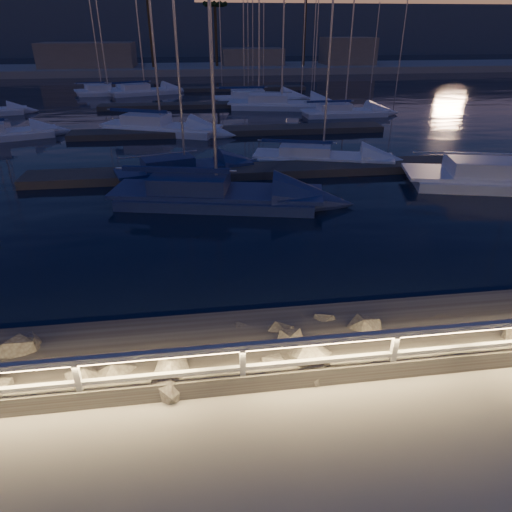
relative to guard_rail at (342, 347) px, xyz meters
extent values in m
plane|color=gray|center=(0.07, 0.00, -0.77)|extent=(400.00, 400.00, 0.00)
cube|color=gray|center=(0.07, -2.50, -0.87)|extent=(240.00, 5.00, 0.20)
cube|color=slate|center=(0.07, 1.50, -1.07)|extent=(240.00, 3.45, 1.29)
plane|color=black|center=(0.07, 80.00, -1.37)|extent=(320.00, 320.00, 0.00)
plane|color=black|center=(0.07, 0.00, -1.97)|extent=(400.00, 400.00, 0.00)
cube|color=silver|center=(-4.93, 0.00, -0.27)|extent=(0.11, 0.11, 1.00)
cube|color=silver|center=(-1.93, 0.00, -0.27)|extent=(0.11, 0.11, 1.00)
cube|color=silver|center=(1.07, 0.00, -0.27)|extent=(0.11, 0.11, 1.00)
cube|color=silver|center=(0.07, 0.00, 0.23)|extent=(44.00, 0.12, 0.12)
cube|color=silver|center=(0.07, 0.00, -0.27)|extent=(44.00, 0.09, 0.09)
cube|color=#F0B96C|center=(0.07, -0.02, 0.15)|extent=(44.00, 0.04, 0.03)
sphere|color=slate|center=(-5.25, 2.44, -1.19)|extent=(0.74, 0.74, 0.74)
sphere|color=slate|center=(-0.73, 1.11, -0.91)|extent=(0.95, 0.95, 0.95)
sphere|color=slate|center=(0.04, 1.46, -0.98)|extent=(1.08, 1.08, 1.08)
cube|color=#554D46|center=(0.07, 16.00, -1.17)|extent=(22.00, 2.00, 0.40)
cube|color=#554D46|center=(0.07, 26.00, -1.17)|extent=(22.00, 2.00, 0.40)
cube|color=#554D46|center=(0.07, 38.00, -1.17)|extent=(22.00, 2.00, 0.40)
cube|color=#554D46|center=(0.07, 50.00, -1.17)|extent=(22.00, 2.00, 0.40)
cube|color=gray|center=(0.07, 74.00, -0.97)|extent=(160.00, 14.00, 1.20)
cube|color=gray|center=(-17.93, 74.00, 1.03)|extent=(14.00, 8.00, 4.00)
cube|color=gray|center=(8.07, 75.00, 0.53)|extent=(10.00, 6.00, 3.00)
cube|color=gray|center=(24.07, 74.00, 1.33)|extent=(8.00, 7.00, 4.60)
cylinder|color=brown|center=(-7.93, 72.00, 4.88)|extent=(0.44, 0.44, 10.50)
cylinder|color=brown|center=(2.07, 73.00, 4.13)|extent=(0.44, 0.44, 9.00)
cylinder|color=brown|center=(16.07, 72.00, 5.38)|extent=(0.44, 0.44, 11.50)
cube|color=#3C4A5D|center=(0.07, 130.00, 3.23)|extent=(220.00, 30.00, 14.00)
cube|color=navy|center=(-3.06, 16.31, -1.22)|extent=(6.67, 3.76, 0.49)
cube|color=navy|center=(-3.06, 16.31, -0.91)|extent=(7.09, 3.60, 0.13)
cube|color=navy|center=(-3.91, 16.07, -0.60)|extent=(2.80, 2.19, 0.58)
cylinder|color=#A4A4A9|center=(-3.06, 16.31, 4.68)|extent=(0.11, 0.11, 11.00)
cylinder|color=#A4A4A9|center=(-4.33, 15.95, -0.15)|extent=(3.83, 1.15, 0.07)
cube|color=navy|center=(-1.71, 12.00, -1.22)|extent=(8.70, 4.55, 0.60)
cube|color=navy|center=(-1.71, 12.00, -0.84)|extent=(9.29, 4.30, 0.16)
cube|color=navy|center=(-2.83, 12.26, -0.46)|extent=(3.61, 2.74, 0.71)
cylinder|color=#A4A4A9|center=(-3.39, 12.39, 0.08)|extent=(5.07, 1.24, 0.09)
cube|color=white|center=(11.17, 12.68, -0.43)|extent=(4.09, 3.16, 0.74)
cylinder|color=#A4A4A9|center=(10.55, 12.85, 0.14)|extent=(5.65, 1.55, 0.09)
cube|color=white|center=(-15.41, 26.40, -1.22)|extent=(6.96, 4.31, 0.51)
cube|color=white|center=(-15.41, 26.40, -0.90)|extent=(7.36, 4.19, 0.14)
cube|color=white|center=(10.31, 31.76, -1.22)|extent=(6.92, 2.43, 0.50)
cube|color=white|center=(10.31, 31.76, -0.91)|extent=(7.49, 2.10, 0.14)
cube|color=white|center=(9.35, 31.74, -0.59)|extent=(2.71, 1.77, 0.59)
cylinder|color=#A4A4A9|center=(10.31, 31.76, 5.15)|extent=(0.11, 0.11, 11.94)
cylinder|color=#A4A4A9|center=(8.88, 31.73, -0.14)|extent=(4.30, 0.16, 0.07)
cube|color=white|center=(4.49, 17.55, -1.22)|extent=(7.40, 4.28, 0.47)
cube|color=white|center=(4.49, 17.55, -0.92)|extent=(7.86, 4.11, 0.13)
cube|color=white|center=(3.56, 17.84, -0.63)|extent=(3.12, 2.47, 0.56)
cylinder|color=#A4A4A9|center=(4.49, 17.55, 5.26)|extent=(0.10, 0.10, 12.19)
cylinder|color=#A4A4A9|center=(3.09, 17.98, -0.20)|extent=(4.22, 1.34, 0.07)
cube|color=white|center=(-11.39, 47.65, -1.22)|extent=(6.23, 2.50, 0.52)
cube|color=white|center=(-11.39, 47.65, -0.90)|extent=(6.72, 2.24, 0.14)
cube|color=white|center=(-12.23, 47.59, -0.57)|extent=(2.48, 1.70, 0.61)
cylinder|color=#A4A4A9|center=(-11.39, 47.65, 4.49)|extent=(0.11, 0.11, 10.58)
cylinder|color=#A4A4A9|center=(-12.65, 47.55, -0.10)|extent=(3.80, 0.37, 0.08)
cube|color=white|center=(-4.76, 26.86, -1.22)|extent=(8.30, 5.49, 0.62)
cube|color=white|center=(-4.76, 26.86, -0.83)|extent=(8.76, 5.38, 0.17)
cube|color=white|center=(-5.77, 27.29, -0.44)|extent=(3.60, 3.01, 0.73)
cylinder|color=#A4A4A9|center=(-4.76, 26.86, 6.14)|extent=(0.13, 0.13, 13.72)
cylinder|color=#A4A4A9|center=(-6.27, 27.50, 0.12)|extent=(4.59, 2.00, 0.09)
cube|color=white|center=(4.20, 40.37, -1.22)|extent=(8.12, 2.77, 0.58)
cube|color=white|center=(4.20, 40.37, -0.85)|extent=(8.79, 2.37, 0.16)
cube|color=white|center=(3.08, 40.36, -0.48)|extent=(3.17, 2.05, 0.69)
cylinder|color=#A4A4A9|center=(4.20, 40.37, 6.28)|extent=(0.13, 0.13, 14.06)
cylinder|color=#A4A4A9|center=(2.52, 40.36, 0.05)|extent=(5.06, 0.13, 0.08)
cube|color=white|center=(5.71, 36.20, -1.22)|extent=(9.40, 4.94, 0.60)
cube|color=white|center=(5.71, 36.20, -0.84)|extent=(10.02, 4.68, 0.16)
cube|color=white|center=(4.50, 36.48, -0.46)|extent=(3.90, 2.97, 0.71)
cylinder|color=#A4A4A9|center=(5.71, 36.20, 7.04)|extent=(0.13, 0.13, 15.54)
cylinder|color=#A4A4A9|center=(3.90, 36.62, 0.08)|extent=(5.47, 1.36, 0.09)
cube|color=white|center=(-12.34, 49.40, -1.22)|extent=(5.81, 3.20, 0.47)
cube|color=white|center=(-12.34, 49.40, -0.93)|extent=(6.19, 3.05, 0.13)
cube|color=white|center=(-13.09, 49.21, -0.63)|extent=(2.43, 1.89, 0.55)
cylinder|color=#A4A4A9|center=(-12.34, 49.40, 3.95)|extent=(0.10, 0.10, 9.59)
cylinder|color=#A4A4A9|center=(-13.46, 49.11, -0.20)|extent=(3.35, 0.95, 0.07)
cube|color=white|center=(-7.46, 47.65, -1.22)|extent=(7.61, 4.84, 0.56)
cube|color=white|center=(-7.46, 47.65, -0.87)|extent=(8.05, 4.71, 0.15)
cube|color=white|center=(-8.40, 47.29, -0.51)|extent=(3.27, 2.69, 0.67)
cylinder|color=#A4A4A9|center=(-7.46, 47.65, 5.51)|extent=(0.12, 0.12, 12.55)
cylinder|color=#A4A4A9|center=(-8.86, 47.11, 0.01)|extent=(4.25, 1.69, 0.08)
camera|label=1|loc=(-2.61, -6.72, 5.53)|focal=32.00mm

